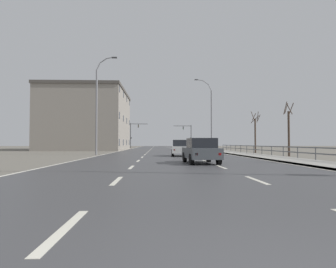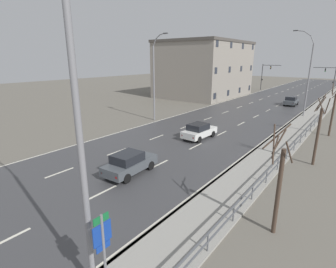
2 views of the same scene
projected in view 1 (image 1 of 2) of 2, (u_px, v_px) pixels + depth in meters
ground_plane at (163, 151)px, 50.25m from camera, size 160.00×160.00×0.12m
road_asphalt_strip at (162, 149)px, 62.23m from camera, size 14.00×120.00×0.03m
sidewalk_right at (201, 149)px, 62.54m from camera, size 3.00×120.00×0.12m
guardrail at (267, 149)px, 28.97m from camera, size 0.07×38.63×1.00m
street_lamp_midground at (210, 116)px, 46.36m from camera, size 2.80×0.24×11.47m
street_lamp_left_bank at (98, 106)px, 31.64m from camera, size 2.28×0.24×10.72m
traffic_signal_right at (188, 133)px, 76.98m from camera, size 4.71×0.36×6.07m
traffic_signal_left at (133, 132)px, 74.74m from camera, size 4.54×0.36×6.45m
car_near_left at (201, 151)px, 18.12m from camera, size 2.03×4.20×1.57m
car_near_right at (181, 148)px, 28.25m from camera, size 2.00×4.18×1.57m
car_far_right at (184, 146)px, 54.69m from camera, size 1.92×4.14×1.57m
brick_building at (89, 120)px, 55.96m from camera, size 14.22×19.67×11.30m
bare_tree_mid at (289, 130)px, 28.16m from camera, size 0.93×0.84×5.37m
bare_tree_far at (255, 133)px, 37.77m from camera, size 1.12×1.17×5.43m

